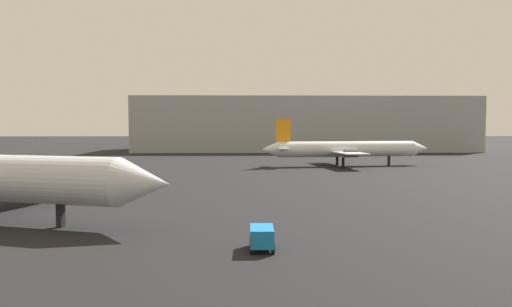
# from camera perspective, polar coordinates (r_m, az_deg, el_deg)

# --- Properties ---
(airplane_far_left) EXTENTS (29.70, 17.99, 7.98)m
(airplane_far_left) POSITION_cam_1_polar(r_m,az_deg,el_deg) (87.77, 10.02, 0.49)
(airplane_far_left) COLOR silver
(airplane_far_left) RESTS_ON ground_plane
(baggage_cart) EXTENTS (1.41, 2.42, 1.30)m
(baggage_cart) POSITION_cam_1_polar(r_m,az_deg,el_deg) (28.89, 0.66, -9.33)
(baggage_cart) COLOR #1972BF
(baggage_cart) RESTS_ON ground_plane
(terminal_building) EXTENTS (89.01, 27.55, 14.25)m
(terminal_building) POSITION_cam_1_polar(r_m,az_deg,el_deg) (140.33, 5.23, 3.28)
(terminal_building) COLOR #999EA3
(terminal_building) RESTS_ON ground_plane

